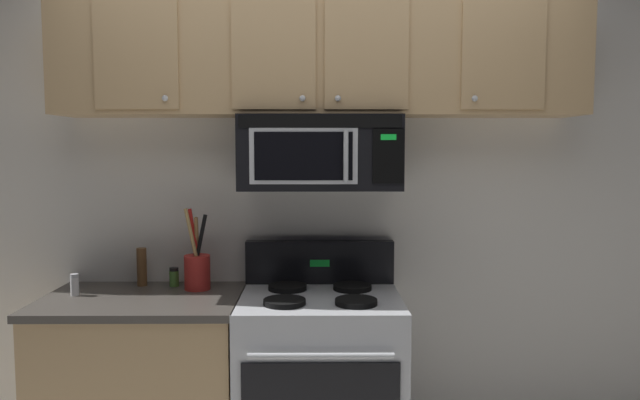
{
  "coord_description": "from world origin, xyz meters",
  "views": [
    {
      "loc": [
        -0.02,
        -2.33,
        1.6
      ],
      "look_at": [
        0.0,
        0.49,
        1.35
      ],
      "focal_mm": 33.48,
      "sensor_mm": 36.0,
      "label": 1
    }
  ],
  "objects_px": {
    "over_range_microwave": "(320,152)",
    "spice_jar": "(174,277)",
    "utensil_crock_red": "(197,268)",
    "salt_shaker": "(75,285)",
    "stove_range": "(320,385)",
    "pepper_mill": "(142,267)"
  },
  "relations": [
    {
      "from": "over_range_microwave",
      "to": "spice_jar",
      "type": "xyz_separation_m",
      "value": [
        -0.74,
        0.1,
        -0.63
      ]
    },
    {
      "from": "utensil_crock_red",
      "to": "stove_range",
      "type": "bearing_deg",
      "value": -13.73
    },
    {
      "from": "salt_shaker",
      "to": "pepper_mill",
      "type": "bearing_deg",
      "value": 37.57
    },
    {
      "from": "over_range_microwave",
      "to": "utensil_crock_red",
      "type": "bearing_deg",
      "value": 177.02
    },
    {
      "from": "pepper_mill",
      "to": "utensil_crock_red",
      "type": "bearing_deg",
      "value": -15.25
    },
    {
      "from": "stove_range",
      "to": "pepper_mill",
      "type": "relative_size",
      "value": 5.82
    },
    {
      "from": "pepper_mill",
      "to": "spice_jar",
      "type": "distance_m",
      "value": 0.17
    },
    {
      "from": "spice_jar",
      "to": "stove_range",
      "type": "bearing_deg",
      "value": -16.19
    },
    {
      "from": "stove_range",
      "to": "salt_shaker",
      "type": "relative_size",
      "value": 10.9
    },
    {
      "from": "pepper_mill",
      "to": "salt_shaker",
      "type": "bearing_deg",
      "value": -142.43
    },
    {
      "from": "stove_range",
      "to": "spice_jar",
      "type": "height_order",
      "value": "stove_range"
    },
    {
      "from": "utensil_crock_red",
      "to": "spice_jar",
      "type": "height_order",
      "value": "utensil_crock_red"
    },
    {
      "from": "salt_shaker",
      "to": "pepper_mill",
      "type": "xyz_separation_m",
      "value": [
        0.26,
        0.2,
        0.05
      ]
    },
    {
      "from": "stove_range",
      "to": "utensil_crock_red",
      "type": "height_order",
      "value": "utensil_crock_red"
    },
    {
      "from": "utensil_crock_red",
      "to": "salt_shaker",
      "type": "height_order",
      "value": "utensil_crock_red"
    },
    {
      "from": "over_range_microwave",
      "to": "spice_jar",
      "type": "distance_m",
      "value": 0.97
    },
    {
      "from": "over_range_microwave",
      "to": "pepper_mill",
      "type": "distance_m",
      "value": 1.08
    },
    {
      "from": "utensil_crock_red",
      "to": "pepper_mill",
      "type": "bearing_deg",
      "value": 164.75
    },
    {
      "from": "over_range_microwave",
      "to": "stove_range",
      "type": "bearing_deg",
      "value": -89.86
    },
    {
      "from": "utensil_crock_red",
      "to": "pepper_mill",
      "type": "relative_size",
      "value": 2.1
    },
    {
      "from": "utensil_crock_red",
      "to": "salt_shaker",
      "type": "bearing_deg",
      "value": -167.91
    },
    {
      "from": "salt_shaker",
      "to": "pepper_mill",
      "type": "distance_m",
      "value": 0.33
    }
  ]
}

